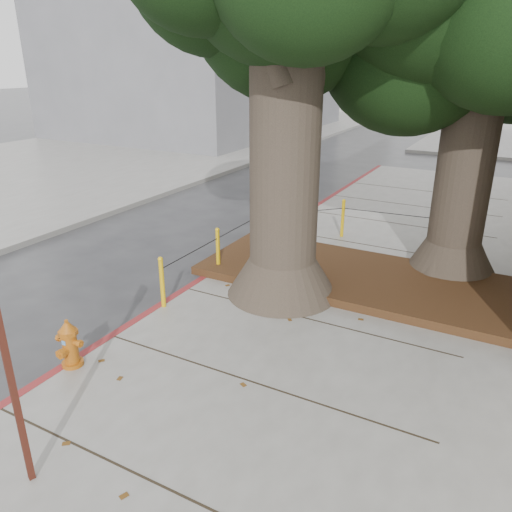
{
  "coord_description": "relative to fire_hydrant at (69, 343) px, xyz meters",
  "views": [
    {
      "loc": [
        3.31,
        -4.95,
        4.23
      ],
      "look_at": [
        -0.48,
        2.0,
        1.1
      ],
      "focal_mm": 35.0,
      "sensor_mm": 36.0,
      "label": 1
    }
  ],
  "objects": [
    {
      "name": "planter_bed",
      "position": [
        2.8,
        4.78,
        -0.27
      ],
      "size": [
        6.4,
        2.6,
        0.16
      ],
      "primitive_type": "cube",
      "color": "black",
      "rests_on": "sidewalk_main"
    },
    {
      "name": "curb_red",
      "position": [
        -0.1,
        3.38,
        -0.43
      ],
      "size": [
        0.14,
        26.0,
        0.16
      ],
      "primitive_type": "cube",
      "color": "maroon",
      "rests_on": "ground"
    },
    {
      "name": "bollard_ring",
      "position": [
        1.03,
        5.25,
        0.16
      ],
      "size": [
        3.79,
        5.39,
        0.95
      ],
      "color": "#E6B20C",
      "rests_on": "sidewalk_main"
    },
    {
      "name": "car_dark",
      "position": [
        -9.68,
        20.11,
        0.04
      ],
      "size": [
        1.95,
        3.89,
        1.09
      ],
      "primitive_type": "imported",
      "rotation": [
        0.0,
        0.0,
        -0.12
      ],
      "color": "black",
      "rests_on": "ground"
    },
    {
      "name": "fire_hydrant",
      "position": [
        0.0,
        0.0,
        0.0
      ],
      "size": [
        0.38,
        0.35,
        0.73
      ],
      "rotation": [
        0.0,
        0.0,
        0.07
      ],
      "color": "#BA5E13",
      "rests_on": "sidewalk_main"
    },
    {
      "name": "sidewalk_opposite",
      "position": [
        -12.1,
        10.88,
        -0.43
      ],
      "size": [
        14.0,
        60.0,
        0.15
      ],
      "primitive_type": "cube",
      "color": "slate",
      "rests_on": "ground"
    },
    {
      "name": "tree_far",
      "position": [
        4.54,
        6.2,
        4.51
      ],
      "size": [
        4.5,
        3.8,
        7.17
      ],
      "color": "#4C3F33",
      "rests_on": "sidewalk_main"
    },
    {
      "name": "ground",
      "position": [
        1.9,
        0.88,
        -0.5
      ],
      "size": [
        140.0,
        140.0,
        0.0
      ],
      "primitive_type": "plane",
      "color": "#28282B",
      "rests_on": "ground"
    },
    {
      "name": "signpost",
      "position": [
        1.24,
        -1.68,
        1.19
      ],
      "size": [
        0.26,
        0.13,
        2.72
      ],
      "rotation": [
        0.0,
        0.0,
        -0.4
      ],
      "color": "#471911",
      "rests_on": "sidewalk_main"
    },
    {
      "name": "building_far_white",
      "position": [
        -15.1,
        45.88,
        7.0
      ],
      "size": [
        12.0,
        18.0,
        15.0
      ],
      "primitive_type": "cube",
      "color": "silver",
      "rests_on": "ground"
    },
    {
      "name": "building_far_grey",
      "position": [
        -13.1,
        22.88,
        5.5
      ],
      "size": [
        12.0,
        16.0,
        12.0
      ],
      "primitive_type": "cube",
      "color": "slate",
      "rests_on": "ground"
    }
  ]
}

